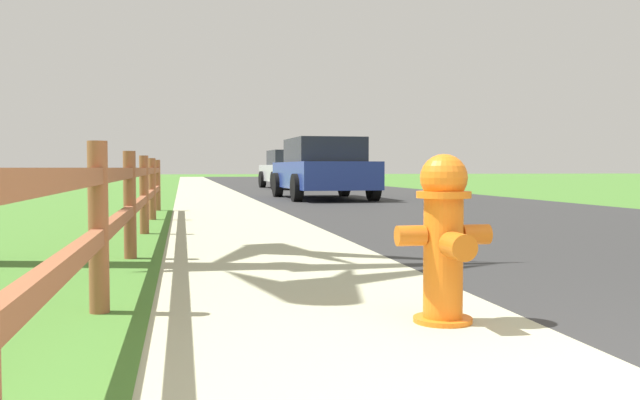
{
  "coord_description": "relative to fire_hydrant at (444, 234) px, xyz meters",
  "views": [
    {
      "loc": [
        -1.82,
        -1.39,
        0.82
      ],
      "look_at": [
        -0.17,
        6.77,
        0.42
      ],
      "focal_mm": 38.33,
      "sensor_mm": 36.0,
      "label": 1
    }
  ],
  "objects": [
    {
      "name": "parked_suv_blue",
      "position": [
        2.27,
        14.15,
        0.33
      ],
      "size": [
        2.24,
        4.55,
        1.58
      ],
      "color": "navy",
      "rests_on": "ground"
    },
    {
      "name": "curb_concrete",
      "position": [
        -2.52,
        25.03,
        -0.47
      ],
      "size": [
        6.0,
        66.0,
        0.01
      ],
      "primitive_type": "cube",
      "color": "#AEAE8D",
      "rests_on": "ground"
    },
    {
      "name": "grass_verge",
      "position": [
        -4.02,
        25.03,
        -0.46
      ],
      "size": [
        5.0,
        66.0,
        0.0
      ],
      "primitive_type": "cube",
      "color": "#45772D",
      "rests_on": "ground"
    },
    {
      "name": "parked_car_silver",
      "position": [
        2.85,
        23.17,
        0.27
      ],
      "size": [
        2.2,
        4.46,
        1.5
      ],
      "color": "#B7BABF",
      "rests_on": "ground"
    },
    {
      "name": "rail_fence",
      "position": [
        -1.8,
        4.08,
        0.09
      ],
      "size": [
        0.11,
        11.73,
        0.97
      ],
      "color": "brown",
      "rests_on": "ground"
    },
    {
      "name": "fire_hydrant",
      "position": [
        0.0,
        0.0,
        0.0
      ],
      "size": [
        0.51,
        0.44,
        0.89
      ],
      "color": "orange",
      "rests_on": "ground"
    },
    {
      "name": "ground_plane",
      "position": [
        0.48,
        23.03,
        -0.47
      ],
      "size": [
        120.0,
        120.0,
        0.0
      ],
      "primitive_type": "plane",
      "color": "#45772D"
    },
    {
      "name": "road_asphalt",
      "position": [
        3.98,
        25.03,
        -0.47
      ],
      "size": [
        7.0,
        66.0,
        0.01
      ],
      "primitive_type": "cube",
      "color": "#2E2E2E",
      "rests_on": "ground"
    }
  ]
}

